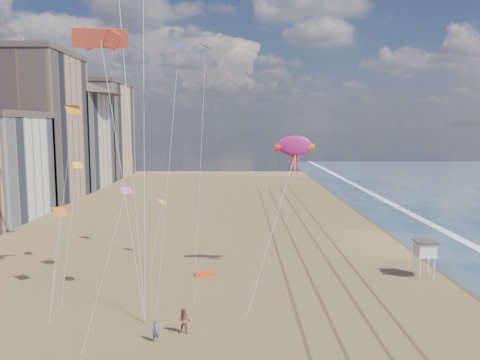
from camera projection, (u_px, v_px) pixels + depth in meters
name	position (u px, v px, depth m)	size (l,w,h in m)	color
wet_sand	(429.00, 240.00, 60.76)	(260.00, 260.00, 0.00)	#42301E
foam	(461.00, 240.00, 60.77)	(260.00, 260.00, 0.00)	white
tracks	(315.00, 262.00, 50.78)	(7.68, 120.00, 0.01)	brown
buildings	(18.00, 132.00, 84.38)	(34.72, 131.35, 29.00)	#C6B284
lifeguard_stand	(425.00, 249.00, 45.52)	(2.02, 2.02, 3.64)	white
grounded_kite	(205.00, 274.00, 46.35)	(1.95, 1.24, 0.22)	#EC4A13
show_kite	(295.00, 146.00, 45.21)	(4.32, 5.45, 16.34)	#AE1A73
kite_flyer_a	(156.00, 331.00, 32.14)	(0.56, 0.37, 1.53)	slate
kite_flyer_b	(184.00, 321.00, 33.30)	(0.93, 0.72, 1.91)	#9A5A4E
small_kites	(124.00, 126.00, 42.95)	(14.61, 14.57, 17.04)	#FD62BF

